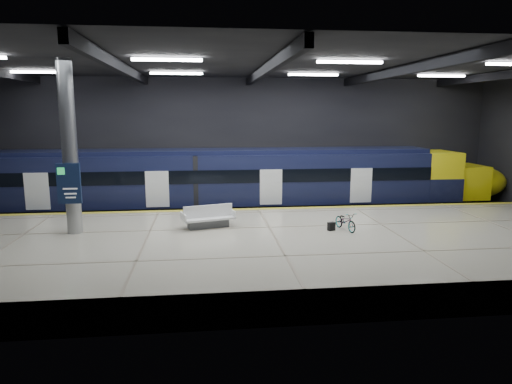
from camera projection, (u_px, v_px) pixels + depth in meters
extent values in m
plane|color=black|center=(266.00, 245.00, 20.70)|extent=(30.00, 30.00, 0.00)
cube|color=black|center=(248.00, 145.00, 27.84)|extent=(30.00, 0.10, 8.00)
cube|color=black|center=(307.00, 186.00, 12.18)|extent=(30.00, 0.10, 8.00)
cube|color=black|center=(266.00, 63.00, 19.32)|extent=(30.00, 16.00, 0.10)
cube|color=black|center=(122.00, 68.00, 18.70)|extent=(0.25, 16.00, 0.40)
cube|color=black|center=(266.00, 69.00, 19.37)|extent=(0.25, 16.00, 0.40)
cube|color=black|center=(401.00, 71.00, 20.04)|extent=(0.25, 16.00, 0.40)
cube|color=white|center=(167.00, 60.00, 16.94)|extent=(2.60, 0.18, 0.10)
cube|color=white|center=(350.00, 62.00, 17.72)|extent=(2.60, 0.18, 0.10)
cube|color=white|center=(30.00, 72.00, 22.03)|extent=(2.60, 0.18, 0.10)
cube|color=white|center=(177.00, 73.00, 22.81)|extent=(2.60, 0.18, 0.10)
cube|color=white|center=(313.00, 75.00, 23.60)|extent=(2.60, 0.18, 0.10)
cube|color=white|center=(441.00, 76.00, 24.38)|extent=(2.60, 0.18, 0.10)
cube|color=#BEB7A1|center=(274.00, 250.00, 18.16)|extent=(30.00, 11.00, 1.10)
cube|color=gold|center=(259.00, 209.00, 23.20)|extent=(30.00, 0.40, 0.01)
cube|color=gray|center=(254.00, 219.00, 25.36)|extent=(30.00, 0.08, 0.16)
cube|color=gray|center=(252.00, 214.00, 26.77)|extent=(30.00, 0.08, 0.16)
cube|color=black|center=(215.00, 209.00, 25.74)|extent=(24.00, 2.58, 0.80)
cube|color=black|center=(214.00, 178.00, 25.44)|extent=(24.00, 2.80, 2.75)
cube|color=black|center=(214.00, 151.00, 25.18)|extent=(24.00, 2.30, 0.24)
cube|color=black|center=(215.00, 177.00, 24.01)|extent=(24.00, 0.04, 0.70)
cube|color=white|center=(271.00, 187.00, 24.45)|extent=(1.20, 0.05, 1.90)
cube|color=yellow|center=(435.00, 175.00, 26.89)|extent=(2.00, 2.80, 2.75)
ellipsoid|color=yellow|center=(476.00, 182.00, 27.27)|extent=(3.60, 2.52, 1.90)
cube|color=black|center=(440.00, 172.00, 26.90)|extent=(1.60, 2.38, 0.80)
cube|color=#595B60|center=(208.00, 224.00, 19.46)|extent=(1.79, 0.98, 0.32)
cube|color=white|center=(208.00, 218.00, 19.42)|extent=(2.31, 1.46, 0.09)
cube|color=white|center=(208.00, 211.00, 19.37)|extent=(2.08, 0.67, 0.53)
cube|color=white|center=(183.00, 217.00, 19.00)|extent=(0.31, 0.89, 0.32)
cube|color=white|center=(232.00, 213.00, 19.80)|extent=(0.31, 0.89, 0.32)
imported|color=#99999E|center=(346.00, 221.00, 18.97)|extent=(0.89, 1.55, 0.77)
cube|color=black|center=(331.00, 226.00, 18.94)|extent=(0.35, 0.28, 0.35)
cylinder|color=#9EA0A5|center=(70.00, 148.00, 18.04)|extent=(0.60, 0.60, 6.90)
cube|color=#101D3C|center=(69.00, 183.00, 17.86)|extent=(0.90, 0.12, 1.60)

